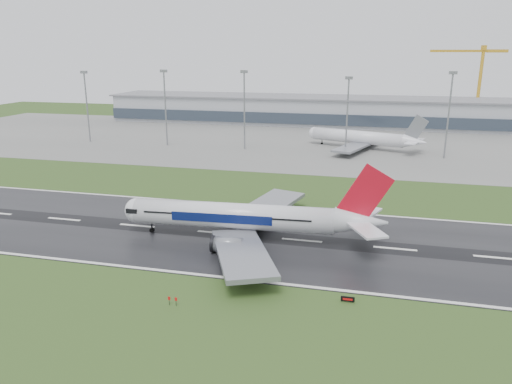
# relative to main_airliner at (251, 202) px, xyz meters

# --- Properties ---
(ground) EXTENTS (520.00, 520.00, 0.00)m
(ground) POSITION_rel_main_airliner_xyz_m (-8.76, 1.68, -8.80)
(ground) COLOR #284318
(ground) RESTS_ON ground
(runway) EXTENTS (400.00, 45.00, 0.10)m
(runway) POSITION_rel_main_airliner_xyz_m (-8.76, 1.68, -8.75)
(runway) COLOR black
(runway) RESTS_ON ground
(apron) EXTENTS (400.00, 130.00, 0.08)m
(apron) POSITION_rel_main_airliner_xyz_m (-8.76, 126.68, -8.76)
(apron) COLOR slate
(apron) RESTS_ON ground
(terminal) EXTENTS (240.00, 36.00, 15.00)m
(terminal) POSITION_rel_main_airliner_xyz_m (-8.76, 186.68, -1.30)
(terminal) COLOR #989CA3
(terminal) RESTS_ON ground
(main_airliner) EXTENTS (62.44, 59.82, 17.40)m
(main_airliner) POSITION_rel_main_airliner_xyz_m (0.00, 0.00, 0.00)
(main_airliner) COLOR silver
(main_airliner) RESTS_ON runway
(parked_airliner) EXTENTS (66.32, 64.02, 15.60)m
(parked_airliner) POSITION_rel_main_airliner_xyz_m (20.35, 114.46, -0.92)
(parked_airliner) COLOR silver
(parked_airliner) RESTS_ON apron
(tower_crane) EXTENTS (42.90, 17.04, 44.05)m
(tower_crane) POSITION_rel_main_airliner_xyz_m (80.90, 201.68, 13.23)
(tower_crane) COLOR gold
(tower_crane) RESTS_ON ground
(runway_sign) EXTENTS (2.31, 0.32, 1.04)m
(runway_sign) POSITION_rel_main_airliner_xyz_m (22.81, -23.97, -8.28)
(runway_sign) COLOR black
(runway_sign) RESTS_ON ground
(floodmast_0) EXTENTS (0.64, 0.64, 31.13)m
(floodmast_0) POSITION_rel_main_airliner_xyz_m (-103.67, 101.68, 6.76)
(floodmast_0) COLOR gray
(floodmast_0) RESTS_ON ground
(floodmast_1) EXTENTS (0.64, 0.64, 31.96)m
(floodmast_1) POSITION_rel_main_airliner_xyz_m (-64.85, 101.68, 7.18)
(floodmast_1) COLOR gray
(floodmast_1) RESTS_ON ground
(floodmast_2) EXTENTS (0.64, 0.64, 31.99)m
(floodmast_2) POSITION_rel_main_airliner_xyz_m (-28.81, 101.68, 7.20)
(floodmast_2) COLOR gray
(floodmast_2) RESTS_ON ground
(floodmast_3) EXTENTS (0.64, 0.64, 29.96)m
(floodmast_3) POSITION_rel_main_airliner_xyz_m (14.22, 101.68, 6.18)
(floodmast_3) COLOR gray
(floodmast_3) RESTS_ON ground
(floodmast_4) EXTENTS (0.64, 0.64, 32.31)m
(floodmast_4) POSITION_rel_main_airliner_xyz_m (52.71, 101.68, 7.36)
(floodmast_4) COLOR gray
(floodmast_4) RESTS_ON ground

